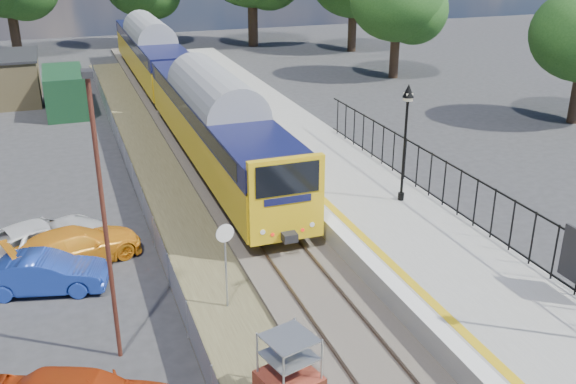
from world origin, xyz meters
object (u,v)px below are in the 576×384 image
car_yellow (76,247)px  speed_sign (225,252)px  car_white (42,240)px  train (175,77)px  carpark_lamp (103,207)px  car_blue (45,273)px  brick_plinth (289,374)px  victorian_lamp_north (407,116)px

car_yellow → speed_sign: bearing=-155.7°
car_white → train: bearing=-44.2°
train → carpark_lamp: 24.92m
train → car_white: (-7.99, -17.40, -1.66)m
speed_sign → car_yellow: 6.26m
car_blue → speed_sign: bearing=-106.2°
speed_sign → car_yellow: bearing=122.6°
speed_sign → car_white: 7.60m
car_blue → car_white: bearing=14.8°
carpark_lamp → car_blue: (-1.83, 4.25, -3.76)m
train → speed_sign: (-2.76, -22.77, -0.41)m
brick_plinth → car_yellow: (-4.43, 9.30, -0.33)m
victorian_lamp_north → speed_sign: 9.26m
victorian_lamp_north → carpark_lamp: 12.54m
victorian_lamp_north → brick_plinth: victorian_lamp_north is taller
train → car_yellow: train is taller
car_white → speed_sign: bearing=-155.3°
car_yellow → car_blue: bearing=128.5°
car_yellow → carpark_lamp: bearing=169.6°
train → carpark_lamp: (-6.11, -24.07, 2.05)m
car_yellow → victorian_lamp_north: bearing=-111.3°
train → speed_sign: train is taller
car_blue → carpark_lamp: bearing=-143.3°
train → victorian_lamp_north: bearing=-74.3°
carpark_lamp → train: bearing=75.8°
victorian_lamp_north → carpark_lamp: bearing=-155.5°
brick_plinth → car_yellow: size_ratio=0.45×
train → brick_plinth: train is taller
car_yellow → car_white: 1.38m
victorian_lamp_north → carpark_lamp: (-11.41, -5.19, 0.09)m
train → car_white: bearing=-114.7°
speed_sign → car_blue: 6.09m
brick_plinth → car_blue: size_ratio=0.54×
brick_plinth → car_blue: (-5.44, 7.75, -0.36)m
car_blue → car_white: (-0.06, 2.42, 0.05)m
speed_sign → car_blue: (-5.17, 2.95, -1.30)m
brick_plinth → car_yellow: 10.30m
train → speed_sign: 22.94m
brick_plinth → train: bearing=84.8°
carpark_lamp → car_yellow: bearing=98.0°
speed_sign → car_yellow: speed_sign is taller
victorian_lamp_north → car_blue: 13.77m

